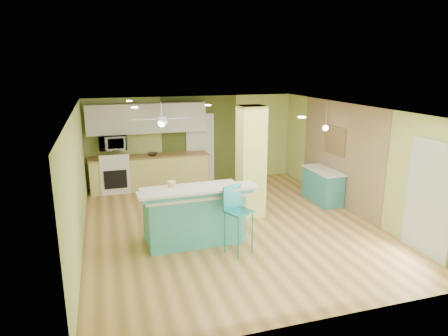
{
  "coord_description": "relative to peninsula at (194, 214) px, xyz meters",
  "views": [
    {
      "loc": [
        -2.48,
        -7.63,
        3.36
      ],
      "look_at": [
        -0.01,
        0.4,
        1.18
      ],
      "focal_mm": 32.0,
      "sensor_mm": 36.0,
      "label": 1
    }
  ],
  "objects": [
    {
      "name": "wall_back",
      "position": [
        0.91,
        4.02,
        0.7
      ],
      "size": [
        6.0,
        0.01,
        2.5
      ],
      "primitive_type": "cube",
      "color": "#B6C569",
      "rests_on": "floor"
    },
    {
      "name": "wall_decor",
      "position": [
        3.87,
        1.32,
        1.0
      ],
      "size": [
        0.03,
        0.9,
        0.7
      ],
      "primitive_type": "cube",
      "color": "brown",
      "rests_on": "wood_panel"
    },
    {
      "name": "peninsula",
      "position": [
        0.0,
        0.0,
        0.0
      ],
      "size": [
        2.22,
        1.23,
        1.18
      ],
      "rotation": [
        0.0,
        0.0,
        0.03
      ],
      "color": "teal",
      "rests_on": "floor"
    },
    {
      "name": "wall_right",
      "position": [
        3.91,
        0.52,
        0.7
      ],
      "size": [
        0.01,
        7.0,
        2.5
      ],
      "primitive_type": "cube",
      "color": "#B6C569",
      "rests_on": "floor"
    },
    {
      "name": "stove",
      "position": [
        -1.34,
        3.71,
        -0.09
      ],
      "size": [
        0.76,
        0.66,
        1.08
      ],
      "color": "white",
      "rests_on": "floor"
    },
    {
      "name": "wood_panel",
      "position": [
        3.9,
        1.12,
        0.7
      ],
      "size": [
        0.02,
        3.4,
        2.5
      ],
      "primitive_type": "cube",
      "color": "#856B4C",
      "rests_on": "floor"
    },
    {
      "name": "interior_door",
      "position": [
        1.11,
        3.98,
        0.45
      ],
      "size": [
        0.82,
        0.05,
        2.0
      ],
      "primitive_type": "cube",
      "color": "silver",
      "rests_on": "floor"
    },
    {
      "name": "side_counter",
      "position": [
        3.61,
        1.33,
        -0.13
      ],
      "size": [
        0.54,
        1.28,
        0.82
      ],
      "color": "teal",
      "rests_on": "floor"
    },
    {
      "name": "canister",
      "position": [
        -0.37,
        0.24,
        0.55
      ],
      "size": [
        0.16,
        0.16,
        0.15
      ],
      "primitive_type": "cylinder",
      "color": "yellow",
      "rests_on": "peninsula"
    },
    {
      "name": "kitchen_run",
      "position": [
        -0.39,
        3.72,
        -0.07
      ],
      "size": [
        3.25,
        0.63,
        0.94
      ],
      "color": "#D6C870",
      "rests_on": "floor"
    },
    {
      "name": "bar_stool",
      "position": [
        0.62,
        -0.7,
        0.3
      ],
      "size": [
        0.55,
        0.55,
        1.26
      ],
      "rotation": [
        0.0,
        0.0,
        0.43
      ],
      "color": "teal",
      "rests_on": "floor"
    },
    {
      "name": "floor",
      "position": [
        0.91,
        0.52,
        -0.55
      ],
      "size": [
        6.0,
        7.0,
        0.01
      ],
      "primitive_type": "cube",
      "color": "olive",
      "rests_on": "ground"
    },
    {
      "name": "pendant_lamp",
      "position": [
        3.56,
        1.27,
        1.34
      ],
      "size": [
        0.14,
        0.14,
        0.69
      ],
      "color": "silver",
      "rests_on": "ceiling"
    },
    {
      "name": "ceiling",
      "position": [
        0.91,
        0.52,
        1.96
      ],
      "size": [
        6.0,
        7.0,
        0.01
      ],
      "primitive_type": "cube",
      "color": "white",
      "rests_on": "wall_back"
    },
    {
      "name": "olive_accent",
      "position": [
        1.11,
        4.0,
        0.7
      ],
      "size": [
        2.2,
        0.02,
        2.5
      ],
      "primitive_type": "cube",
      "color": "#475321",
      "rests_on": "floor"
    },
    {
      "name": "microwave",
      "position": [
        -1.34,
        3.72,
        0.8
      ],
      "size": [
        0.7,
        0.48,
        0.39
      ],
      "primitive_type": "imported",
      "color": "silver",
      "rests_on": "wall_back"
    },
    {
      "name": "upper_cabinets",
      "position": [
        -0.39,
        3.84,
        1.4
      ],
      "size": [
        3.2,
        0.34,
        0.8
      ],
      "primitive_type": "cube",
      "color": "silver",
      "rests_on": "wall_back"
    },
    {
      "name": "ceiling_fan",
      "position": [
        -0.19,
        2.52,
        1.53
      ],
      "size": [
        1.41,
        1.41,
        0.61
      ],
      "color": "silver",
      "rests_on": "ceiling"
    },
    {
      "name": "wall_left",
      "position": [
        -2.1,
        0.52,
        0.7
      ],
      "size": [
        0.01,
        7.0,
        2.5
      ],
      "primitive_type": "cube",
      "color": "#B6C569",
      "rests_on": "floor"
    },
    {
      "name": "column",
      "position": [
        1.56,
        1.02,
        0.7
      ],
      "size": [
        0.55,
        0.55,
        2.5
      ],
      "primitive_type": "cube",
      "color": "#E1E56A",
      "rests_on": "floor"
    },
    {
      "name": "wall_front",
      "position": [
        0.91,
        -2.99,
        0.7
      ],
      "size": [
        6.0,
        0.01,
        2.5
      ],
      "primitive_type": "cube",
      "color": "#B6C569",
      "rests_on": "floor"
    },
    {
      "name": "fruit_bowl",
      "position": [
        -0.31,
        3.68,
        0.43
      ],
      "size": [
        0.36,
        0.36,
        0.07
      ],
      "primitive_type": "imported",
      "rotation": [
        0.0,
        0.0,
        -0.31
      ],
      "color": "#392217",
      "rests_on": "kitchen_run"
    },
    {
      "name": "french_door",
      "position": [
        3.88,
        -1.78,
        0.5
      ],
      "size": [
        0.04,
        1.08,
        2.1
      ],
      "primitive_type": "cube",
      "color": "silver",
      "rests_on": "floor"
    }
  ]
}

